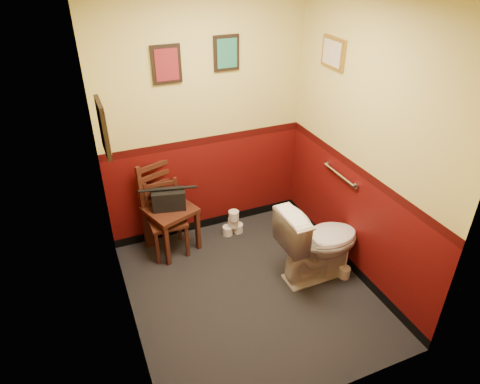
# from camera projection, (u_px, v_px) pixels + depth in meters

# --- Properties ---
(floor) EXTENTS (2.20, 2.40, 0.00)m
(floor) POSITION_uv_depth(u_px,v_px,m) (250.00, 292.00, 4.16)
(floor) COLOR black
(floor) RESTS_ON ground
(wall_back) EXTENTS (2.20, 0.00, 2.70)m
(wall_back) POSITION_uv_depth(u_px,v_px,m) (204.00, 119.00, 4.41)
(wall_back) COLOR #4D0A09
(wall_back) RESTS_ON ground
(wall_front) EXTENTS (2.20, 0.00, 2.70)m
(wall_front) POSITION_uv_depth(u_px,v_px,m) (336.00, 258.00, 2.51)
(wall_front) COLOR #4D0A09
(wall_front) RESTS_ON ground
(wall_left) EXTENTS (0.00, 2.40, 2.70)m
(wall_left) POSITION_uv_depth(u_px,v_px,m) (114.00, 197.00, 3.10)
(wall_left) COLOR #4D0A09
(wall_left) RESTS_ON ground
(wall_right) EXTENTS (0.00, 2.40, 2.70)m
(wall_right) POSITION_uv_depth(u_px,v_px,m) (364.00, 147.00, 3.83)
(wall_right) COLOR #4D0A09
(wall_right) RESTS_ON ground
(grab_bar) EXTENTS (0.05, 0.56, 0.06)m
(grab_bar) POSITION_uv_depth(u_px,v_px,m) (340.00, 175.00, 4.22)
(grab_bar) COLOR silver
(grab_bar) RESTS_ON wall_right
(framed_print_back_a) EXTENTS (0.28, 0.04, 0.36)m
(framed_print_back_a) POSITION_uv_depth(u_px,v_px,m) (166.00, 64.00, 3.97)
(framed_print_back_a) COLOR black
(framed_print_back_a) RESTS_ON wall_back
(framed_print_back_b) EXTENTS (0.26, 0.04, 0.34)m
(framed_print_back_b) POSITION_uv_depth(u_px,v_px,m) (227.00, 53.00, 4.14)
(framed_print_back_b) COLOR black
(framed_print_back_b) RESTS_ON wall_back
(framed_print_left) EXTENTS (0.04, 0.30, 0.38)m
(framed_print_left) POSITION_uv_depth(u_px,v_px,m) (103.00, 128.00, 2.92)
(framed_print_left) COLOR black
(framed_print_left) RESTS_ON wall_left
(framed_print_right) EXTENTS (0.04, 0.34, 0.28)m
(framed_print_right) POSITION_uv_depth(u_px,v_px,m) (333.00, 53.00, 3.93)
(framed_print_right) COLOR olive
(framed_print_right) RESTS_ON wall_right
(toilet) EXTENTS (0.84, 0.48, 0.82)m
(toilet) POSITION_uv_depth(u_px,v_px,m) (319.00, 242.00, 4.17)
(toilet) COLOR white
(toilet) RESTS_ON floor
(toilet_brush) EXTENTS (0.12, 0.12, 0.42)m
(toilet_brush) POSITION_uv_depth(u_px,v_px,m) (344.00, 272.00, 4.31)
(toilet_brush) COLOR silver
(toilet_brush) RESTS_ON floor
(chair_left) EXTENTS (0.38, 0.38, 0.80)m
(chair_left) POSITION_uv_depth(u_px,v_px,m) (166.00, 219.00, 4.53)
(chair_left) COLOR #472015
(chair_left) RESTS_ON floor
(chair_right) EXTENTS (0.59, 0.59, 1.00)m
(chair_right) POSITION_uv_depth(u_px,v_px,m) (167.00, 208.00, 4.53)
(chair_right) COLOR #472015
(chair_right) RESTS_ON floor
(handbag) EXTENTS (0.37, 0.24, 0.25)m
(handbag) POSITION_uv_depth(u_px,v_px,m) (169.00, 199.00, 4.43)
(handbag) COLOR black
(handbag) RESTS_ON chair_right
(tp_stack) EXTENTS (0.24, 0.15, 0.32)m
(tp_stack) POSITION_uv_depth(u_px,v_px,m) (233.00, 224.00, 4.91)
(tp_stack) COLOR silver
(tp_stack) RESTS_ON floor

